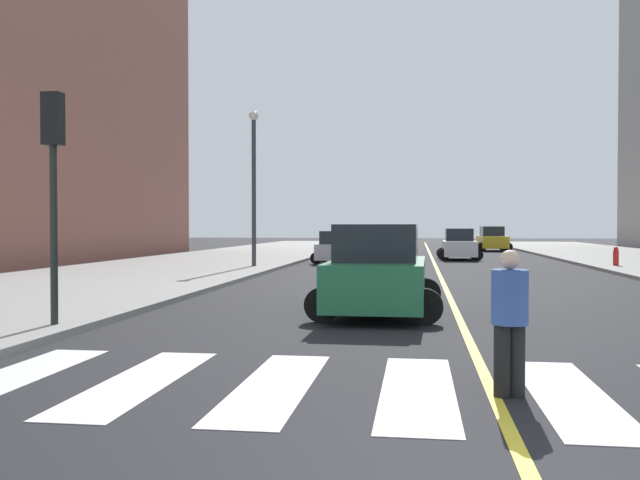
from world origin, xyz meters
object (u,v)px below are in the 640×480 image
(fire_hydrant, at_px, (616,256))
(car_black_third, at_px, (363,241))
(car_green_nearest, at_px, (378,273))
(street_lamp, at_px, (254,174))
(traffic_light_far_corner, at_px, (54,161))
(car_silver_fifth, at_px, (337,248))
(car_white_second, at_px, (459,245))
(pedestrian_crossing, at_px, (510,316))
(car_yellow_fourth, at_px, (492,239))

(fire_hydrant, bearing_deg, car_black_third, 123.81)
(car_green_nearest, height_order, street_lamp, street_lamp)
(car_green_nearest, xyz_separation_m, traffic_light_far_corner, (-6.00, -3.33, 2.31))
(car_green_nearest, height_order, traffic_light_far_corner, traffic_light_far_corner)
(car_green_nearest, bearing_deg, car_silver_fifth, 99.92)
(car_white_second, relative_size, traffic_light_far_corner, 0.94)
(car_silver_fifth, height_order, traffic_light_far_corner, traffic_light_far_corner)
(car_silver_fifth, xyz_separation_m, pedestrian_crossing, (5.42, -29.16, 0.15))
(car_green_nearest, xyz_separation_m, fire_hydrant, (10.19, 18.80, -0.39))
(car_white_second, bearing_deg, car_black_third, -61.42)
(fire_hydrant, bearing_deg, street_lamp, -170.96)
(car_green_nearest, distance_m, street_lamp, 17.79)
(car_yellow_fourth, bearing_deg, pedestrian_crossing, 82.00)
(car_white_second, height_order, pedestrian_crossing, car_white_second)
(car_black_third, height_order, traffic_light_far_corner, traffic_light_far_corner)
(car_green_nearest, bearing_deg, fire_hydrant, 62.47)
(car_green_nearest, xyz_separation_m, street_lamp, (-6.68, 16.12, 3.46))
(car_black_third, bearing_deg, car_white_second, -59.96)
(traffic_light_far_corner, relative_size, street_lamp, 0.61)
(car_silver_fifth, height_order, fire_hydrant, car_silver_fifth)
(car_green_nearest, relative_size, traffic_light_far_corner, 1.05)
(car_black_third, height_order, fire_hydrant, car_black_third)
(car_yellow_fourth, xyz_separation_m, fire_hydrant, (3.34, -22.95, -0.34))
(car_yellow_fourth, distance_m, pedestrian_crossing, 49.36)
(car_green_nearest, relative_size, fire_hydrant, 5.23)
(car_silver_fifth, relative_size, pedestrian_crossing, 2.27)
(car_black_third, bearing_deg, fire_hydrant, -54.63)
(car_green_nearest, distance_m, fire_hydrant, 21.39)
(car_silver_fifth, bearing_deg, car_green_nearest, -78.48)
(traffic_light_far_corner, bearing_deg, car_yellow_fourth, 74.09)
(car_black_third, distance_m, traffic_light_far_corner, 42.51)
(traffic_light_far_corner, xyz_separation_m, fire_hydrant, (16.19, 22.13, -2.69))
(car_black_third, relative_size, fire_hydrant, 4.40)
(car_black_third, relative_size, pedestrian_crossing, 2.23)
(car_green_nearest, distance_m, pedestrian_crossing, 7.63)
(car_black_third, bearing_deg, car_green_nearest, -83.52)
(car_black_third, relative_size, car_silver_fifth, 0.98)
(car_white_second, xyz_separation_m, fire_hydrant, (6.83, -7.85, -0.29))
(pedestrian_crossing, bearing_deg, traffic_light_far_corner, -42.35)
(street_lamp, bearing_deg, car_black_third, 81.75)
(car_yellow_fourth, height_order, car_silver_fifth, car_yellow_fourth)
(pedestrian_crossing, relative_size, street_lamp, 0.24)
(car_white_second, xyz_separation_m, car_silver_fifth, (-6.80, -4.87, -0.06))
(car_silver_fifth, relative_size, traffic_light_far_corner, 0.90)
(street_lamp, bearing_deg, car_green_nearest, -67.48)
(car_white_second, height_order, street_lamp, street_lamp)
(car_yellow_fourth, height_order, street_lamp, street_lamp)
(car_white_second, relative_size, pedestrian_crossing, 2.38)
(car_yellow_fourth, bearing_deg, street_lamp, 59.84)
(car_yellow_fourth, xyz_separation_m, car_silver_fifth, (-10.30, -19.96, -0.10))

